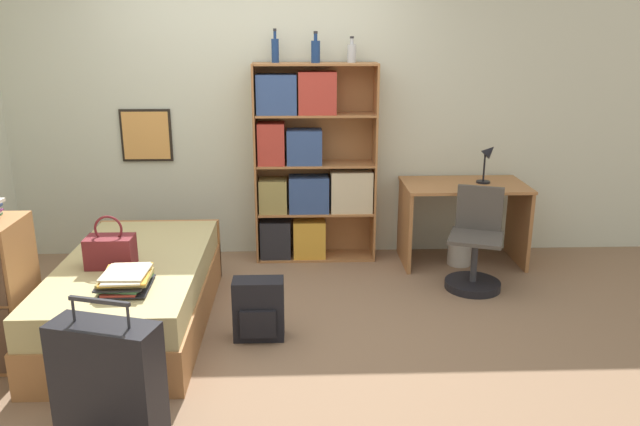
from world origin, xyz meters
The scene contains 15 objects.
ground_plane centered at (0.00, 0.00, 0.00)m, with size 14.00×14.00×0.00m, color #84664C.
wall_back centered at (0.00, 1.50, 1.30)m, with size 10.00×0.09×2.60m.
bed centered at (-0.76, 0.02, 0.24)m, with size 0.95×1.81×0.49m.
handbag centered at (-0.86, -0.11, 0.60)m, with size 0.30×0.18×0.35m.
book_stack_on_bed centered at (-0.67, -0.48, 0.55)m, with size 0.31×0.38×0.11m.
suitcase centered at (-0.57, -1.26, 0.32)m, with size 0.57×0.35×0.77m.
bookcase centered at (0.42, 1.31, 0.82)m, with size 1.04×0.29×1.71m.
bottle_green centered at (0.18, 1.35, 1.81)m, with size 0.06×0.06×0.27m.
bottle_brown centered at (0.52, 1.31, 1.80)m, with size 0.07×0.07×0.25m.
bottle_clear centered at (0.82, 1.34, 1.79)m, with size 0.07×0.07×0.21m.
desk centered at (1.78, 1.15, 0.48)m, with size 1.04×0.61×0.71m.
desk_lamp centered at (1.97, 1.17, 0.93)m, with size 0.16×0.12×0.35m.
desk_chair centered at (1.75, 0.60, 0.25)m, with size 0.51×0.51×0.79m.
backpack centered at (0.09, -0.20, 0.20)m, with size 0.33×0.20×0.41m.
waste_bin centered at (1.76, 1.09, 0.12)m, with size 0.20×0.20×0.24m.
Camera 1 is at (0.36, -3.96, 1.99)m, focal length 35.00 mm.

